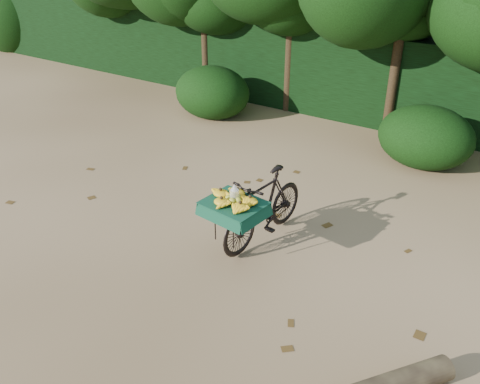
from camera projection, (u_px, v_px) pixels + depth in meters
The scene contains 6 objects.
ground at pixel (205, 258), 6.47m from camera, with size 80.00×80.00×0.00m, color tan.
vendor_bicycle at pixel (263, 207), 6.60m from camera, with size 0.77×1.76×0.98m.
hedge_backdrop at pixel (383, 74), 10.65m from camera, with size 26.00×1.80×1.80m, color black.
tree_row at pixel (344, 22), 9.85m from camera, with size 14.50×2.00×4.00m, color black, non-canonical shape.
bush_clumps at pixel (369, 128), 9.16m from camera, with size 8.80×1.70×0.90m, color black, non-canonical shape.
leaf_litter at pixel (234, 234), 6.94m from camera, with size 7.00×7.30×0.01m, color #503615, non-canonical shape.
Camera 1 is at (3.25, -4.16, 3.85)m, focal length 38.00 mm.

